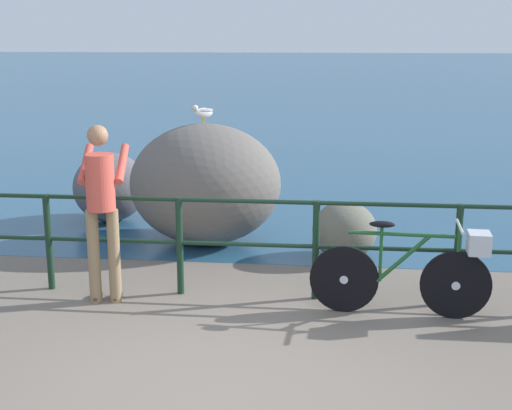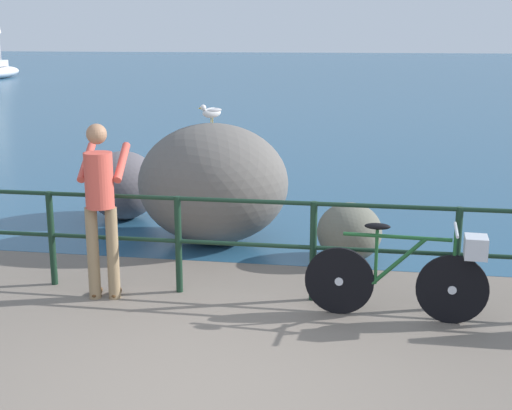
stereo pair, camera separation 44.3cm
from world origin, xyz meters
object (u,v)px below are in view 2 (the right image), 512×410
(breakwater_boulder_left, at_px, (123,185))
(breakwater_boulder_right, at_px, (349,232))
(seagull, at_px, (211,112))
(breakwater_boulder_main, at_px, (213,183))
(bicycle, at_px, (412,273))
(person_at_railing, at_px, (101,203))

(breakwater_boulder_left, distance_m, breakwater_boulder_right, 3.60)
(breakwater_boulder_left, relative_size, seagull, 3.73)
(breakwater_boulder_main, bearing_deg, bicycle, -42.93)
(breakwater_boulder_main, xyz_separation_m, breakwater_boulder_left, (-1.54, 0.91, -0.27))
(person_at_railing, relative_size, seagull, 6.01)
(bicycle, height_order, seagull, seagull)
(person_at_railing, distance_m, breakwater_boulder_right, 2.97)
(bicycle, height_order, breakwater_boulder_right, bicycle)
(breakwater_boulder_main, relative_size, breakwater_boulder_left, 1.74)
(breakwater_boulder_left, height_order, seagull, seagull)
(bicycle, height_order, breakwater_boulder_main, breakwater_boulder_main)
(breakwater_boulder_right, bearing_deg, breakwater_boulder_left, 156.50)
(bicycle, xyz_separation_m, seagull, (-2.41, 2.30, 1.20))
(seagull, bearing_deg, breakwater_boulder_main, 66.66)
(breakwater_boulder_main, height_order, seagull, seagull)
(person_at_railing, bearing_deg, breakwater_boulder_main, -24.21)
(bicycle, xyz_separation_m, breakwater_boulder_left, (-3.93, 3.14, 0.03))
(breakwater_boulder_right, relative_size, seagull, 2.68)
(bicycle, height_order, person_at_railing, person_at_railing)
(person_at_railing, height_order, breakwater_boulder_right, person_at_railing)
(person_at_railing, xyz_separation_m, breakwater_boulder_left, (-0.89, 3.06, -0.50))
(breakwater_boulder_main, relative_size, seagull, 6.47)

